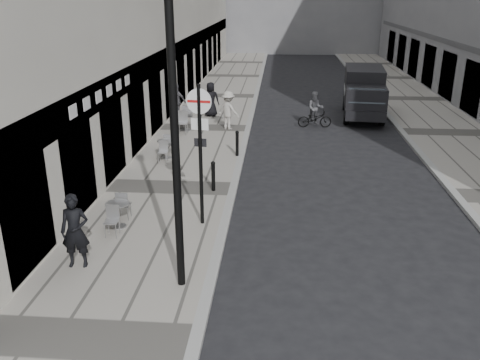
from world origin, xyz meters
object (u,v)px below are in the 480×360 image
(sign_post, at_px, (200,137))
(panel_van, at_px, (364,90))
(walking_man, at_px, (75,231))
(lamppost, at_px, (174,122))
(cyclist, at_px, (315,114))

(sign_post, bearing_deg, panel_van, 71.96)
(panel_van, bearing_deg, sign_post, -109.19)
(walking_man, bearing_deg, sign_post, 37.75)
(lamppost, distance_m, panel_van, 17.88)
(sign_post, distance_m, panel_van, 14.94)
(walking_man, bearing_deg, lamppost, -20.23)
(walking_man, bearing_deg, cyclist, 58.45)
(sign_post, height_order, panel_van, sign_post)
(lamppost, xyz_separation_m, panel_van, (6.27, 16.58, -2.35))
(walking_man, relative_size, cyclist, 1.03)
(walking_man, xyz_separation_m, panel_van, (8.77, 15.99, 0.35))
(panel_van, bearing_deg, walking_man, -113.05)
(walking_man, relative_size, panel_van, 0.33)
(sign_post, distance_m, lamppost, 3.28)
(lamppost, xyz_separation_m, cyclist, (3.70, 14.20, -3.04))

